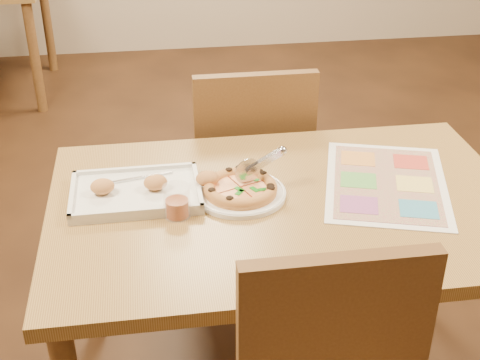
{
  "coord_description": "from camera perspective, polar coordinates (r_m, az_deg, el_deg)",
  "views": [
    {
      "loc": [
        -0.36,
        -1.53,
        1.68
      ],
      "look_at": [
        -0.12,
        0.05,
        0.77
      ],
      "focal_mm": 50.0,
      "sensor_mm": 36.0,
      "label": 1
    }
  ],
  "objects": [
    {
      "name": "dining_table",
      "position": [
        1.89,
        3.88,
        -4.02
      ],
      "size": [
        1.3,
        0.85,
        0.72
      ],
      "color": "olive",
      "rests_on": "ground"
    },
    {
      "name": "chair_far",
      "position": [
        2.43,
        0.93,
        2.43
      ],
      "size": [
        0.42,
        0.42,
        0.47
      ],
      "rotation": [
        0.0,
        0.0,
        3.14
      ],
      "color": "brown",
      "rests_on": "ground"
    },
    {
      "name": "appetizer_tray",
      "position": [
        1.87,
        -8.52,
        -0.98
      ],
      "size": [
        0.41,
        0.25,
        0.06
      ],
      "rotation": [
        0.0,
        0.0,
        0.01
      ],
      "color": "silver",
      "rests_on": "dining_table"
    },
    {
      "name": "pizza_cutter",
      "position": [
        1.85,
        1.67,
        1.35
      ],
      "size": [
        0.15,
        0.05,
        0.09
      ],
      "rotation": [
        0.0,
        0.0,
        0.31
      ],
      "color": "silver",
      "rests_on": "pizza"
    },
    {
      "name": "glass_tumbler",
      "position": [
        1.76,
        -5.41,
        -1.98
      ],
      "size": [
        0.07,
        0.07,
        0.09
      ],
      "rotation": [
        0.0,
        0.0,
        -0.24
      ],
      "color": "maroon",
      "rests_on": "dining_table"
    },
    {
      "name": "plate",
      "position": [
        1.86,
        0.0,
        -1.16
      ],
      "size": [
        0.31,
        0.31,
        0.01
      ],
      "primitive_type": "cylinder",
      "rotation": [
        0.0,
        0.0,
        0.25
      ],
      "color": "white",
      "rests_on": "dining_table"
    },
    {
      "name": "menu",
      "position": [
        1.97,
        12.37,
        -0.23
      ],
      "size": [
        0.46,
        0.55,
        0.0
      ],
      "primitive_type": "cube",
      "rotation": [
        0.0,
        0.0,
        -0.29
      ],
      "color": "white",
      "rests_on": "dining_table"
    },
    {
      "name": "pizza",
      "position": [
        1.85,
        0.04,
        -0.71
      ],
      "size": [
        0.21,
        0.21,
        0.03
      ],
      "rotation": [
        0.0,
        0.0,
        0.37
      ],
      "color": "#DB944A",
      "rests_on": "plate"
    }
  ]
}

